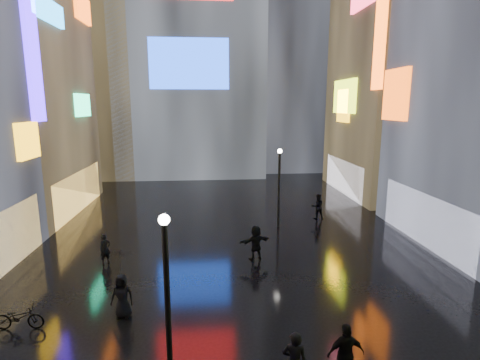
{
  "coord_description": "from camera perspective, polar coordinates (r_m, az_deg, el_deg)",
  "views": [
    {
      "loc": [
        -1.26,
        -2.56,
        7.95
      ],
      "look_at": [
        0.0,
        12.0,
        5.0
      ],
      "focal_mm": 28.0,
      "sensor_mm": 36.0,
      "label": 1
    }
  ],
  "objects": [
    {
      "name": "tower_flank_left",
      "position": [
        46.62,
        -21.74,
        16.85
      ],
      "size": [
        10.0,
        10.0,
        26.0
      ],
      "primitive_type": "cube",
      "color": "black",
      "rests_on": "ground"
    },
    {
      "name": "pedestrian_4",
      "position": [
        15.44,
        -17.53,
        -16.49
      ],
      "size": [
        0.89,
        0.63,
        1.72
      ],
      "primitive_type": "imported",
      "rotation": [
        0.0,
        0.0,
        -0.1
      ],
      "color": "black",
      "rests_on": "ground"
    },
    {
      "name": "lamp_far",
      "position": [
        24.36,
        5.98,
        -0.51
      ],
      "size": [
        0.3,
        0.3,
        5.2
      ],
      "color": "black",
      "rests_on": "ground"
    },
    {
      "name": "lamp_near",
      "position": [
        10.66,
        -11.04,
        -16.82
      ],
      "size": [
        0.3,
        0.3,
        5.2
      ],
      "color": "black",
      "rests_on": "ground"
    },
    {
      "name": "bicycle",
      "position": [
        16.35,
        -30.61,
        -17.56
      ],
      "size": [
        1.76,
        0.66,
        0.92
      ],
      "primitive_type": "imported",
      "rotation": [
        0.0,
        0.0,
        1.54
      ],
      "color": "black",
      "rests_on": "ground"
    },
    {
      "name": "pedestrian_6",
      "position": [
        20.38,
        -19.84,
        -9.89
      ],
      "size": [
        0.68,
        0.66,
        1.57
      ],
      "primitive_type": "imported",
      "rotation": [
        0.0,
        0.0,
        0.73
      ],
      "color": "black",
      "rests_on": "ground"
    },
    {
      "name": "pedestrian_3",
      "position": [
        12.23,
        15.82,
        -24.12
      ],
      "size": [
        1.1,
        0.49,
        1.85
      ],
      "primitive_type": "imported",
      "rotation": [
        0.0,
        0.0,
        3.17
      ],
      "color": "black",
      "rests_on": "ground"
    },
    {
      "name": "pedestrian_5",
      "position": [
        19.7,
        2.42,
        -9.53
      ],
      "size": [
        1.78,
        1.06,
        1.83
      ],
      "primitive_type": "imported",
      "rotation": [
        0.0,
        0.0,
        3.47
      ],
      "color": "black",
      "rests_on": "ground"
    },
    {
      "name": "building_right_far",
      "position": [
        37.32,
        24.15,
        19.75
      ],
      "size": [
        10.28,
        12.0,
        28.0
      ],
      "color": "black",
      "rests_on": "ground"
    },
    {
      "name": "tower_flank_right",
      "position": [
        50.45,
        7.41,
        21.65
      ],
      "size": [
        12.0,
        12.0,
        34.0
      ],
      "primitive_type": "cube",
      "color": "black",
      "rests_on": "ground"
    },
    {
      "name": "pedestrian_7",
      "position": [
        27.02,
        11.74,
        -3.98
      ],
      "size": [
        0.87,
        0.68,
        1.78
      ],
      "primitive_type": "imported",
      "rotation": [
        0.0,
        0.0,
        3.15
      ],
      "color": "black",
      "rests_on": "ground"
    },
    {
      "name": "umbrella_2",
      "position": [
        14.88,
        -17.84,
        -11.92
      ],
      "size": [
        1.16,
        1.18,
        0.96
      ],
      "primitive_type": "imported",
      "rotation": [
        0.0,
        0.0,
        0.11
      ],
      "color": "black",
      "rests_on": "pedestrian_4"
    },
    {
      "name": "ground",
      "position": [
        23.95,
        -1.66,
        -7.98
      ],
      "size": [
        140.0,
        140.0,
        0.0
      ],
      "primitive_type": "plane",
      "color": "black",
      "rests_on": "ground"
    }
  ]
}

